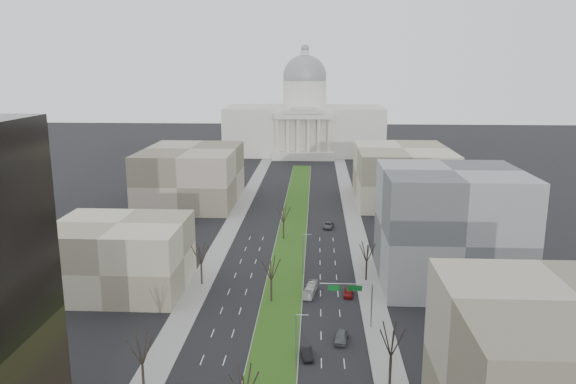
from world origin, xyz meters
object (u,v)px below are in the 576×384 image
(car_black, at_px, (307,353))
(box_van, at_px, (310,289))
(car_grey_near, at_px, (341,337))
(car_red, at_px, (348,293))
(car_grey_far, at_px, (328,225))

(car_black, relative_size, box_van, 0.62)
(car_grey_near, relative_size, car_red, 1.13)
(box_van, bearing_deg, car_red, 6.89)
(car_grey_near, relative_size, box_van, 0.67)
(box_van, bearing_deg, car_black, -81.38)
(car_red, xyz_separation_m, car_grey_far, (-3.06, 47.45, 0.13))
(car_grey_near, height_order, car_grey_far, car_grey_near)
(car_grey_far, bearing_deg, car_grey_near, -80.35)
(car_red, distance_m, box_van, 7.55)
(car_grey_near, height_order, car_red, car_grey_near)
(car_red, relative_size, box_van, 0.59)
(car_grey_near, distance_m, car_grey_far, 66.48)
(car_black, xyz_separation_m, car_red, (7.83, 24.38, -0.12))
(car_grey_near, distance_m, car_red, 19.15)
(car_red, bearing_deg, car_grey_far, 99.45)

